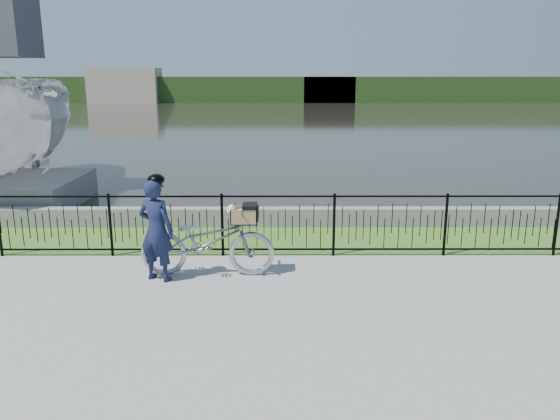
{
  "coord_description": "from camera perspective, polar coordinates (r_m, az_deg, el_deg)",
  "views": [
    {
      "loc": [
        0.0,
        -7.8,
        3.18
      ],
      "look_at": [
        0.03,
        1.0,
        1.0
      ],
      "focal_mm": 35.0,
      "sensor_mm": 36.0,
      "label": 1
    }
  ],
  "objects": [
    {
      "name": "far_building_right",
      "position": [
        66.59,
        5.1,
        12.51
      ],
      "size": [
        6.0,
        3.0,
        3.2
      ],
      "primitive_type": "cube",
      "color": "#A79786",
      "rests_on": "ground"
    },
    {
      "name": "far_treeline",
      "position": [
        67.82,
        -0.19,
        12.5
      ],
      "size": [
        120.0,
        6.0,
        3.0
      ],
      "primitive_type": "cube",
      "color": "#274319",
      "rests_on": "ground"
    },
    {
      "name": "grass_strip",
      "position": [
        10.87,
        -0.19,
        -3.07
      ],
      "size": [
        60.0,
        2.0,
        0.01
      ],
      "primitive_type": "cube",
      "color": "#427023",
      "rests_on": "ground"
    },
    {
      "name": "bicycle_rig",
      "position": [
        8.91,
        -7.54,
        -3.21
      ],
      "size": [
        2.16,
        0.75,
        1.2
      ],
      "color": "#A0A6AC",
      "rests_on": "ground"
    },
    {
      "name": "cyclist",
      "position": [
        8.75,
        -12.81,
        -1.89
      ],
      "size": [
        0.7,
        0.59,
        1.71
      ],
      "color": "#141B39",
      "rests_on": "ground"
    },
    {
      "name": "fence",
      "position": [
        9.75,
        -0.2,
        -1.58
      ],
      "size": [
        14.0,
        0.06,
        1.15
      ],
      "primitive_type": null,
      "color": "black",
      "rests_on": "ground"
    },
    {
      "name": "quay_wall",
      "position": [
        11.78,
        -0.19,
        -0.73
      ],
      "size": [
        60.0,
        0.3,
        0.4
      ],
      "primitive_type": "cube",
      "color": "slate",
      "rests_on": "ground"
    },
    {
      "name": "water",
      "position": [
        40.92,
        -0.19,
        9.46
      ],
      "size": [
        120.0,
        120.0,
        0.0
      ],
      "primitive_type": "plane",
      "color": "black",
      "rests_on": "ground"
    },
    {
      "name": "ground",
      "position": [
        8.42,
        -0.19,
        -8.27
      ],
      "size": [
        120.0,
        120.0,
        0.0
      ],
      "primitive_type": "plane",
      "color": "gray",
      "rests_on": "ground"
    },
    {
      "name": "far_building_left",
      "position": [
        68.23,
        -15.87,
        12.42
      ],
      "size": [
        8.0,
        4.0,
        4.0
      ],
      "primitive_type": "cube",
      "color": "#A79786",
      "rests_on": "ground"
    }
  ]
}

